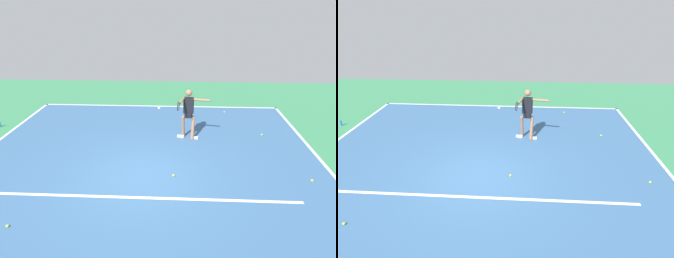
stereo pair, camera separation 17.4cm
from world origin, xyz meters
The scene contains 12 objects.
ground_plane centered at (0.00, 0.00, 0.00)m, with size 21.37×21.37×0.00m, color #388456.
court_surface centered at (0.00, 0.00, 0.00)m, with size 10.92×12.15×0.00m, color #38608E.
court_line_baseline_near centered at (0.00, -6.02, 0.00)m, with size 10.92×0.10×0.01m, color white.
court_line_service centered at (0.00, 0.99, 0.00)m, with size 8.19×0.10×0.01m, color white.
court_line_centre_mark centered at (0.00, -5.82, 0.00)m, with size 0.10×0.30×0.01m, color white.
tennis_player centered at (-1.30, -2.56, 1.05)m, with size 1.11×1.19×1.81m.
tennis_ball_by_sideline centered at (-0.87, -0.02, 0.03)m, with size 0.07×0.07×0.07m, color yellow.
tennis_ball_near_service_line centered at (2.69, 2.18, 0.03)m, with size 0.07×0.07×0.07m, color #C6E53D.
tennis_ball_centre_court centered at (-2.95, -5.29, 0.03)m, with size 0.07×0.07×0.07m, color yellow.
tennis_ball_by_baseline centered at (-4.66, 0.04, 0.03)m, with size 0.07×0.07×0.07m, color #C6E53D.
tennis_ball_near_player centered at (-4.02, -2.93, 0.03)m, with size 0.07×0.07×0.07m, color #C6E53D.
water_bottle centered at (6.05, -3.24, 0.11)m, with size 0.07×0.07×0.22m, color blue.
Camera 1 is at (-1.06, 7.00, 4.53)m, focal length 31.30 mm.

